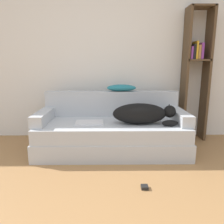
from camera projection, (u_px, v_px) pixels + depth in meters
The scene contains 10 objects.
wall_back at pixel (105, 49), 3.27m from camera, with size 7.93×0.06×2.70m.
couch at pixel (112, 137), 2.86m from camera, with size 1.90×0.85×0.40m.
couch_backrest at pixel (112, 104), 3.12m from camera, with size 1.86×0.15×0.35m.
couch_arm_left at pixel (43, 117), 2.78m from camera, with size 0.15×0.66×0.14m.
couch_arm_right at pixel (180, 116), 2.80m from camera, with size 0.15×0.66×0.14m.
dog at pixel (142, 114), 2.69m from camera, with size 0.78×0.29×0.26m.
laptop at pixel (89, 122), 2.75m from camera, with size 0.36×0.25×0.02m.
throw_pillow at pixel (121, 88), 3.08m from camera, with size 0.41×0.22×0.09m.
bookshelf at pixel (196, 69), 3.17m from camera, with size 0.36×0.26×1.90m.
power_adapter at pixel (145, 187), 2.01m from camera, with size 0.06×0.06×0.03m.
Camera 1 is at (0.07, -0.96, 1.12)m, focal length 35.00 mm.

